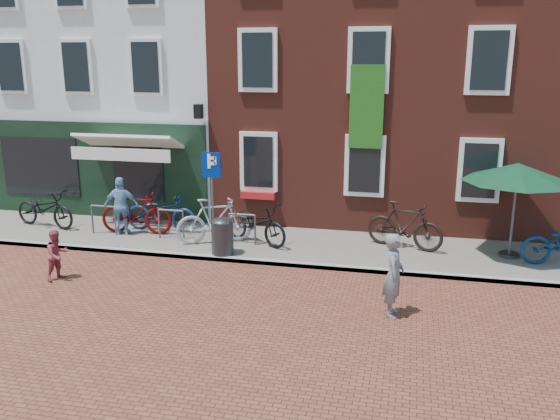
% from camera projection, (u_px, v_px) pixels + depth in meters
% --- Properties ---
extents(ground, '(80.00, 80.00, 0.00)m').
position_uv_depth(ground, '(210.00, 261.00, 14.44)').
color(ground, brown).
extents(sidewalk, '(24.00, 3.00, 0.10)m').
position_uv_depth(sidewalk, '(264.00, 243.00, 15.63)').
color(sidewalk, slate).
rests_on(sidewalk, ground).
extents(building_stucco, '(8.00, 8.00, 9.00)m').
position_uv_depth(building_stucco, '(139.00, 68.00, 20.96)').
color(building_stucco, silver).
rests_on(building_stucco, ground).
extents(building_brick_mid, '(6.00, 8.00, 10.00)m').
position_uv_depth(building_brick_mid, '(333.00, 53.00, 19.34)').
color(building_brick_mid, maroon).
rests_on(building_brick_mid, ground).
extents(building_brick_right, '(6.00, 8.00, 10.00)m').
position_uv_depth(building_brick_right, '(525.00, 53.00, 18.06)').
color(building_brick_right, maroon).
rests_on(building_brick_right, ground).
extents(litter_bin, '(0.55, 0.55, 1.01)m').
position_uv_depth(litter_bin, '(222.00, 234.00, 14.51)').
color(litter_bin, '#313033').
rests_on(litter_bin, sidewalk).
extents(parking_sign, '(0.50, 0.07, 2.43)m').
position_uv_depth(parking_sign, '(212.00, 181.00, 15.11)').
color(parking_sign, '#4C4C4F').
rests_on(parking_sign, sidewalk).
extents(parasol, '(2.64, 2.64, 2.44)m').
position_uv_depth(parasol, '(518.00, 169.00, 13.92)').
color(parasol, '#4C4C4F').
rests_on(parasol, sidewalk).
extents(woman, '(0.40, 0.61, 1.66)m').
position_uv_depth(woman, '(394.00, 275.00, 11.22)').
color(woman, slate).
rests_on(woman, ground).
extents(boy, '(0.62, 0.69, 1.16)m').
position_uv_depth(boy, '(57.00, 255.00, 13.12)').
color(boy, '#993943').
rests_on(boy, ground).
extents(cafe_person, '(1.01, 0.59, 1.62)m').
position_uv_depth(cafe_person, '(122.00, 206.00, 16.08)').
color(cafe_person, '#73A0CA').
rests_on(cafe_person, sidewalk).
extents(bicycle_0, '(2.19, 1.14, 1.09)m').
position_uv_depth(bicycle_0, '(45.00, 208.00, 16.86)').
color(bicycle_0, black).
rests_on(bicycle_0, sidewalk).
extents(bicycle_1, '(2.07, 0.76, 1.21)m').
position_uv_depth(bicycle_1, '(136.00, 213.00, 16.18)').
color(bicycle_1, '#530506').
rests_on(bicycle_1, sidewalk).
extents(bicycle_2, '(2.09, 0.74, 1.09)m').
position_uv_depth(bicycle_2, '(161.00, 212.00, 16.47)').
color(bicycle_2, navy).
rests_on(bicycle_2, sidewalk).
extents(bicycle_3, '(2.07, 1.41, 1.21)m').
position_uv_depth(bicycle_3, '(215.00, 221.00, 15.38)').
color(bicycle_3, '#A5A5A8').
rests_on(bicycle_3, sidewalk).
extents(bicycle_4, '(2.19, 1.60, 1.09)m').
position_uv_depth(bicycle_4, '(255.00, 223.00, 15.39)').
color(bicycle_4, black).
rests_on(bicycle_4, sidewalk).
extents(bicycle_5, '(2.10, 1.18, 1.21)m').
position_uv_depth(bicycle_5, '(405.00, 225.00, 14.95)').
color(bicycle_5, black).
rests_on(bicycle_5, sidewalk).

